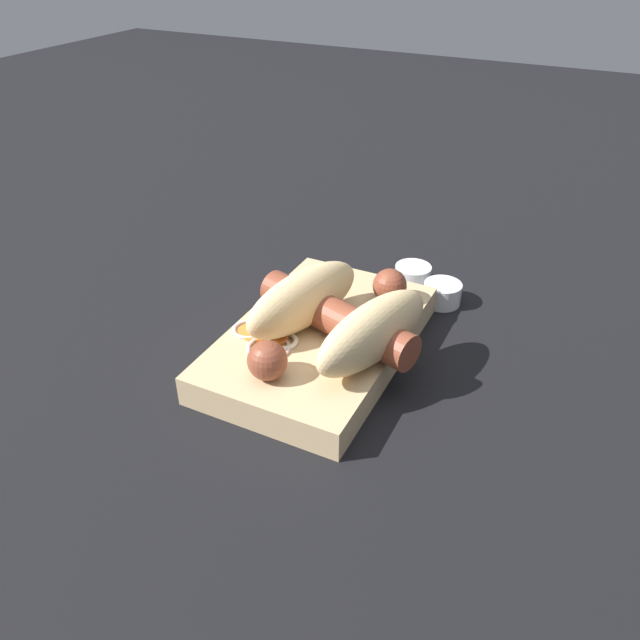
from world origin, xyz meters
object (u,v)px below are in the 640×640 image
condiment_cup_near (442,294)px  bread_roll (337,314)px  sausage (334,320)px  condiment_cup_far (413,277)px  food_tray (320,341)px

condiment_cup_near → bread_roll: bearing=-20.1°
sausage → condiment_cup_far: 0.18m
food_tray → bread_roll: bread_roll is taller
food_tray → condiment_cup_far: size_ratio=5.94×
bread_roll → sausage: bearing=-134.9°
condiment_cup_near → sausage: bearing=-22.8°
bread_roll → sausage: size_ratio=0.86×
sausage → condiment_cup_far: sausage is taller
food_tray → bread_roll: size_ratio=1.46×
bread_roll → condiment_cup_far: size_ratio=4.08×
sausage → condiment_cup_far: (-0.17, 0.02, -0.04)m
condiment_cup_near → condiment_cup_far: 0.05m
sausage → bread_roll: bearing=45.1°
sausage → condiment_cup_near: bearing=157.2°
sausage → condiment_cup_near: size_ratio=4.77×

